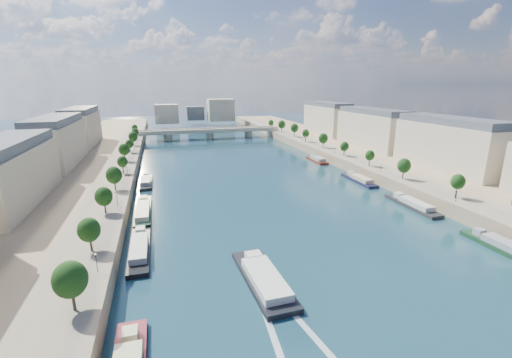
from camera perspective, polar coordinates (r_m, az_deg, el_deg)
ground at (r=149.39m, az=-0.29°, el=-0.73°), size 700.00×700.00×0.00m
quay_left at (r=147.50m, az=-28.36°, el=-1.86°), size 44.00×520.00×5.00m
quay_right at (r=181.22m, az=22.22°, el=1.82°), size 44.00×520.00×5.00m
pave_left at (r=144.16m, az=-22.68°, el=-0.49°), size 14.00×520.00×0.10m
pave_right at (r=171.92m, az=18.34°, el=2.38°), size 14.00×520.00×0.10m
trees_left at (r=144.56m, az=-22.04°, el=1.85°), size 4.80×268.80×8.26m
trees_right at (r=177.97m, az=16.17°, el=4.77°), size 4.80×268.80×8.26m
lamps_left at (r=133.34m, az=-21.34°, el=-0.36°), size 0.36×200.36×4.28m
lamps_right at (r=173.01m, az=16.27°, el=3.55°), size 0.36×200.36×4.28m
buildings_left at (r=159.23m, az=-32.69°, el=3.89°), size 16.00×226.00×23.20m
buildings_right at (r=196.06m, az=23.53°, el=6.81°), size 16.00×226.00×23.20m
skyline at (r=361.12m, az=-9.38°, el=11.01°), size 79.00×42.00×22.00m
bridge at (r=275.40m, az=-7.77°, el=7.72°), size 112.00×12.00×8.15m
tour_barge at (r=77.58m, az=1.23°, el=-16.30°), size 8.41×26.04×3.64m
wake at (r=65.39m, az=5.92°, el=-24.33°), size 10.76×26.01×0.04m
moored_barges_left at (r=92.58m, az=-18.90°, el=-11.66°), size 5.00×155.76×3.60m
moored_barges_right at (r=145.78m, az=20.15°, el=-1.78°), size 5.00×128.80×3.60m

